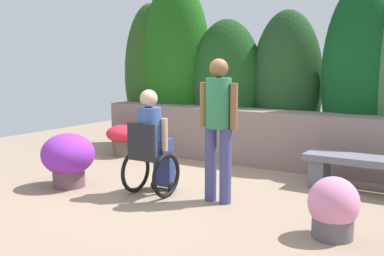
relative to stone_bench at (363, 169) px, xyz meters
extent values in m
plane|color=gray|center=(-1.99, -1.35, -0.30)|extent=(11.43, 11.43, 0.00)
cube|color=gray|center=(-1.99, 0.80, 0.14)|extent=(5.44, 0.57, 0.89)
ellipsoid|color=#244B1A|center=(-4.38, 1.33, 1.09)|extent=(1.16, 0.81, 2.80)
ellipsoid|color=#1B5914|center=(-3.78, 1.33, 1.31)|extent=(1.42, 1.00, 3.24)
ellipsoid|color=#194418|center=(-2.71, 1.38, 0.91)|extent=(1.39, 0.97, 2.42)
ellipsoid|color=#1D411D|center=(-1.63, 1.55, 0.97)|extent=(1.25, 0.88, 2.54)
ellipsoid|color=#0E441B|center=(-0.38, 1.37, 1.15)|extent=(1.20, 0.84, 2.91)
cube|color=slate|center=(-0.56, 0.00, -0.12)|extent=(0.20, 0.39, 0.37)
cube|color=slate|center=(0.00, 0.00, 0.11)|extent=(1.47, 0.46, 0.09)
cube|color=black|center=(-2.24, -1.54, 0.20)|extent=(0.40, 0.40, 0.06)
cube|color=black|center=(-2.24, -1.72, 0.43)|extent=(0.40, 0.04, 0.40)
cube|color=black|center=(-2.24, -1.22, -0.20)|extent=(0.28, 0.12, 0.03)
torus|color=black|center=(-2.48, -1.54, -0.02)|extent=(0.05, 0.56, 0.56)
torus|color=black|center=(-2.00, -1.54, -0.02)|extent=(0.05, 0.56, 0.56)
cylinder|color=black|center=(-2.38, -1.29, -0.25)|extent=(0.03, 0.10, 0.10)
cylinder|color=black|center=(-2.10, -1.29, -0.25)|extent=(0.03, 0.10, 0.10)
cube|color=navy|center=(-2.24, -1.44, 0.31)|extent=(0.30, 0.40, 0.16)
cube|color=navy|center=(-2.24, -1.24, -0.04)|extent=(0.26, 0.14, 0.43)
cylinder|color=#3B5690|center=(-2.24, -1.56, 0.56)|extent=(0.30, 0.30, 0.50)
cylinder|color=tan|center=(-2.43, -1.50, 0.48)|extent=(0.08, 0.08, 0.40)
cylinder|color=tan|center=(-2.05, -1.50, 0.48)|extent=(0.08, 0.08, 0.40)
sphere|color=tan|center=(-2.24, -1.56, 0.92)|extent=(0.22, 0.22, 0.22)
cylinder|color=#42437A|center=(-1.48, -1.36, 0.15)|extent=(0.14, 0.14, 0.90)
cylinder|color=#42437A|center=(-1.28, -1.36, 0.15)|extent=(0.14, 0.14, 0.90)
cylinder|color=#317A4D|center=(-1.38, -1.36, 0.89)|extent=(0.30, 0.30, 0.58)
cylinder|color=brown|center=(-1.58, -1.36, 0.86)|extent=(0.09, 0.09, 0.53)
cylinder|color=brown|center=(-1.18, -1.36, 0.86)|extent=(0.09, 0.09, 0.53)
sphere|color=brown|center=(-1.38, -1.36, 1.29)|extent=(0.22, 0.22, 0.22)
cylinder|color=brown|center=(-4.12, 0.14, -0.15)|extent=(0.32, 0.32, 0.32)
ellipsoid|color=#1A5224|center=(-4.12, 0.14, 0.05)|extent=(0.36, 0.36, 0.11)
ellipsoid|color=red|center=(-4.12, 0.14, 0.10)|extent=(0.58, 0.58, 0.31)
cylinder|color=#595258|center=(0.09, -1.77, -0.20)|extent=(0.39, 0.39, 0.21)
ellipsoid|color=#387E28|center=(0.09, -1.77, -0.03)|extent=(0.43, 0.43, 0.17)
ellipsoid|color=pink|center=(0.09, -1.77, 0.04)|extent=(0.48, 0.48, 0.50)
cylinder|color=brown|center=(-3.41, -1.81, -0.16)|extent=(0.42, 0.42, 0.29)
ellipsoid|color=#24601A|center=(-3.41, -1.81, 0.06)|extent=(0.47, 0.47, 0.20)
ellipsoid|color=purple|center=(-3.41, -1.81, 0.14)|extent=(0.71, 0.71, 0.56)
camera|label=1|loc=(1.17, -6.04, 1.36)|focal=42.95mm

